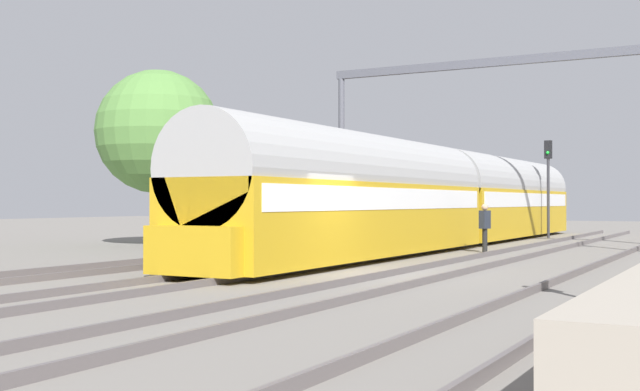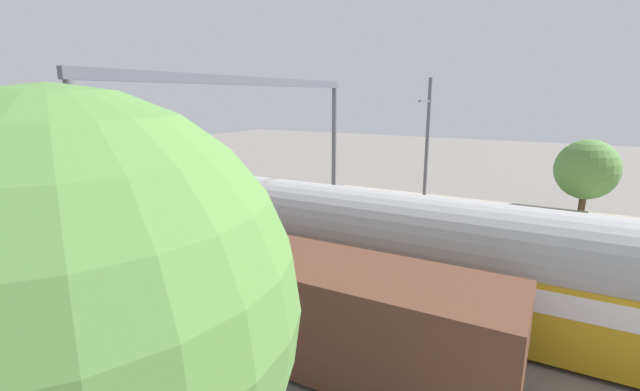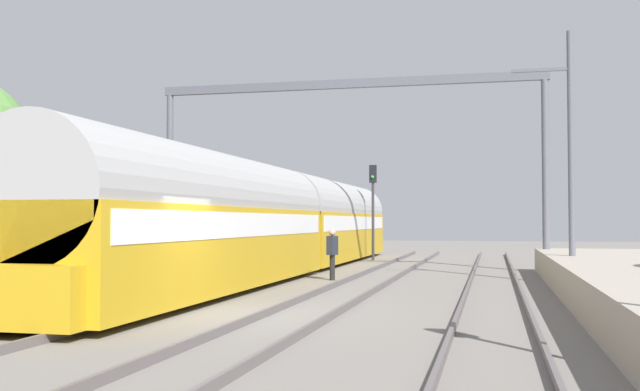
% 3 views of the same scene
% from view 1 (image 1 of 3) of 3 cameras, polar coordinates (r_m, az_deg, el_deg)
% --- Properties ---
extents(ground, '(120.00, 120.00, 0.00)m').
position_cam_1_polar(ground, '(20.33, 2.24, -5.52)').
color(ground, slate).
extents(track_far_west, '(1.52, 60.00, 0.16)m').
position_cam_1_polar(track_far_west, '(23.53, -10.76, -4.62)').
color(track_far_west, '#5E5757').
rests_on(track_far_west, ground).
extents(track_west, '(1.52, 60.00, 0.16)m').
position_cam_1_polar(track_west, '(21.27, -2.52, -5.08)').
color(track_west, '#5E5757').
rests_on(track_west, ground).
extents(track_east, '(1.52, 60.00, 0.16)m').
position_cam_1_polar(track_east, '(19.53, 7.43, -5.49)').
color(track_east, '#5E5757').
rests_on(track_east, ground).
extents(track_far_east, '(1.52, 60.00, 0.16)m').
position_cam_1_polar(track_far_east, '(18.49, 18.90, -5.75)').
color(track_far_east, '#5E5757').
rests_on(track_far_east, ground).
extents(passenger_train, '(2.93, 32.85, 3.82)m').
position_cam_1_polar(passenger_train, '(32.49, 8.90, -0.14)').
color(passenger_train, gold).
rests_on(passenger_train, ground).
extents(freight_car, '(2.80, 13.00, 2.70)m').
position_cam_1_polar(freight_car, '(31.46, 0.38, -1.04)').
color(freight_car, '#563323').
rests_on(freight_car, ground).
extents(person_crossing, '(0.35, 0.45, 1.73)m').
position_cam_1_polar(person_crossing, '(28.78, 11.65, -1.97)').
color(person_crossing, black).
rests_on(person_crossing, ground).
extents(railway_signal_far, '(0.36, 0.30, 4.84)m').
position_cam_1_polar(railway_signal_far, '(41.22, 15.94, 1.39)').
color(railway_signal_far, '#2D2D33').
rests_on(railway_signal_far, ground).
extents(catenary_gantry, '(16.18, 0.28, 7.86)m').
position_cam_1_polar(catenary_gantry, '(34.47, 13.37, 6.37)').
color(catenary_gantry, '#555862').
rests_on(catenary_gantry, ground).
extents(tree_west_background, '(5.08, 5.08, 7.22)m').
position_cam_1_polar(tree_west_background, '(33.64, -11.47, 4.46)').
color(tree_west_background, '#4C3826').
rests_on(tree_west_background, ground).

